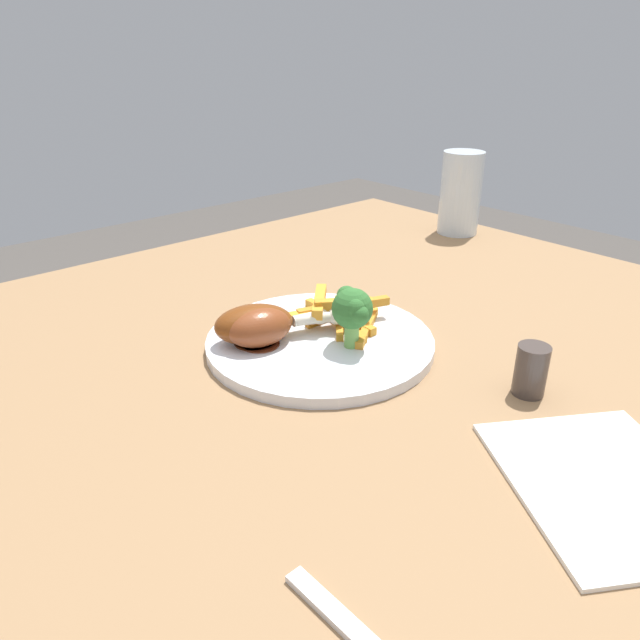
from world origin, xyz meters
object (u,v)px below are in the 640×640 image
at_px(carrot_fries_pile, 339,313).
at_px(chicken_drumstick_near, 259,324).
at_px(pepper_shaker, 531,370).
at_px(dining_table, 348,417).
at_px(dinner_plate, 320,342).
at_px(chicken_drumstick_far, 264,327).
at_px(water_glass, 460,193).
at_px(broccoli_floret_front, 352,309).

relative_size(carrot_fries_pile, chicken_drumstick_near, 0.89).
distance_m(carrot_fries_pile, pepper_shaker, 0.21).
height_order(dining_table, dinner_plate, dinner_plate).
bearing_deg(chicken_drumstick_far, water_glass, 14.82).
relative_size(chicken_drumstick_near, pepper_shaker, 2.81).
relative_size(chicken_drumstick_near, chicken_drumstick_far, 1.18).
bearing_deg(chicken_drumstick_far, dinner_plate, -26.30).
bearing_deg(water_glass, pepper_shaker, -135.96).
bearing_deg(dinner_plate, chicken_drumstick_far, 153.70).
bearing_deg(dinner_plate, chicken_drumstick_near, 147.82).
relative_size(broccoli_floret_front, water_glass, 0.47).
bearing_deg(pepper_shaker, chicken_drumstick_near, 120.82).
bearing_deg(dining_table, chicken_drumstick_near, 152.19).
distance_m(carrot_fries_pile, chicken_drumstick_near, 0.09).
relative_size(dining_table, dinner_plate, 4.05).
relative_size(carrot_fries_pile, chicken_drumstick_far, 1.05).
xyz_separation_m(carrot_fries_pile, chicken_drumstick_far, (-0.09, 0.02, 0.01)).
xyz_separation_m(carrot_fries_pile, pepper_shaker, (0.05, -0.21, -0.00)).
distance_m(dinner_plate, chicken_drumstick_near, 0.07).
relative_size(chicken_drumstick_far, water_glass, 0.86).
height_order(dinner_plate, chicken_drumstick_far, chicken_drumstick_far).
distance_m(dining_table, broccoli_floret_front, 0.16).
xyz_separation_m(dining_table, dinner_plate, (-0.03, 0.01, 0.11)).
bearing_deg(dining_table, broccoli_floret_front, -131.36).
bearing_deg(broccoli_floret_front, dining_table, 48.64).
xyz_separation_m(broccoli_floret_front, water_glass, (0.45, 0.20, 0.01)).
xyz_separation_m(carrot_fries_pile, chicken_drumstick_near, (-0.09, 0.02, 0.01)).
distance_m(dining_table, pepper_shaker, 0.23).
xyz_separation_m(dining_table, chicken_drumstick_near, (-0.09, 0.05, 0.13)).
height_order(chicken_drumstick_near, chicken_drumstick_far, same).
relative_size(dining_table, pepper_shaker, 20.01).
relative_size(dining_table, broccoli_floret_front, 15.47).
bearing_deg(water_glass, carrot_fries_pile, -160.15).
distance_m(broccoli_floret_front, chicken_drumstick_far, 0.09).
distance_m(chicken_drumstick_near, chicken_drumstick_far, 0.01).
bearing_deg(chicken_drumstick_far, broccoli_floret_front, -44.31).
xyz_separation_m(broccoli_floret_front, carrot_fries_pile, (0.03, 0.05, -0.03)).
distance_m(dining_table, water_glass, 0.49).
distance_m(dining_table, chicken_drumstick_far, 0.16).
bearing_deg(dining_table, water_glass, 22.24).
bearing_deg(water_glass, chicken_drumstick_near, -166.01).
height_order(dining_table, broccoli_floret_front, broccoli_floret_front).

